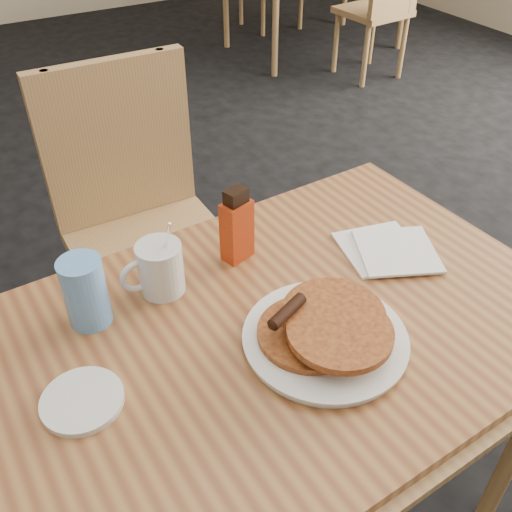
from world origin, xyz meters
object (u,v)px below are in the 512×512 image
Objects in this scene: pancake_plate at (325,333)px; blue_tumbler at (85,292)px; syrup_bottle at (237,227)px; coffee_mug at (159,268)px; main_table at (281,336)px; chair_main_far at (137,203)px.

blue_tumbler reaches higher than pancake_plate.
syrup_bottle is at bearing 4.82° from blue_tumbler.
pancake_plate is 0.36m from coffee_mug.
pancake_plate is 2.14× the size of blue_tumbler.
blue_tumbler is (-0.34, -0.03, -0.01)m from syrup_bottle.
main_table is 0.28m from coffee_mug.
pancake_plate is (0.04, -0.09, 0.07)m from main_table.
chair_main_far is 0.69m from blue_tumbler.
syrup_bottle is (0.02, 0.22, 0.12)m from main_table.
syrup_bottle is (0.05, -0.55, 0.23)m from chair_main_far.
chair_main_far reaches higher than pancake_plate.
coffee_mug and syrup_bottle have the same top height.
coffee_mug reaches higher than blue_tumbler.
syrup_bottle is at bearing 16.28° from coffee_mug.
blue_tumbler reaches higher than main_table.
chair_main_far is (-0.02, 0.77, -0.11)m from main_table.
blue_tumbler is at bearing 141.96° from pancake_plate.
syrup_bottle reaches higher than main_table.
pancake_plate is (0.06, -0.86, 0.17)m from chair_main_far.
main_table is 6.96× the size of syrup_bottle.
chair_main_far is 0.88m from pancake_plate.
coffee_mug is (-0.14, -0.57, 0.21)m from chair_main_far.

